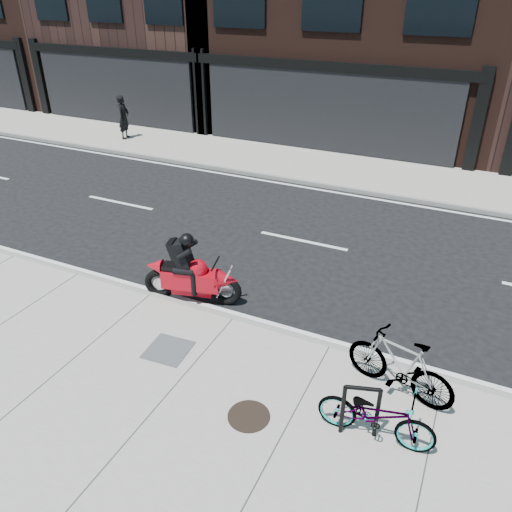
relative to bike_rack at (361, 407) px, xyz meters
The scene contains 10 objects.
ground 4.82m from the bike_rack, 128.75° to the left, with size 120.00×120.00×0.00m, color black.
sidewalk_near 3.31m from the bike_rack, 156.90° to the right, with size 60.00×6.00×0.13m, color gray.
sidewalk_far 11.87m from the bike_rack, 104.60° to the left, with size 60.00×3.50×0.13m, color gray.
bike_rack is the anchor object (origin of this frame).
bicycle_front 0.25m from the bike_rack, ahead, with size 0.59×1.70×0.90m, color gray.
bicycle_rear 1.18m from the bike_rack, 73.24° to the left, with size 0.51×1.82×1.09m, color gray.
motorcycle 4.59m from the bike_rack, 152.07° to the left, with size 2.10×0.81×1.59m.
pedestrian 17.22m from the bike_rack, 139.32° to the left, with size 0.64×0.42×1.76m, color black.
manhole_cover 1.72m from the bike_rack, 166.02° to the right, with size 0.66×0.66×0.01m, color black.
utility_grate 3.66m from the bike_rack, behind, with size 0.75×0.75×0.01m, color #575659.
Camera 1 is at (3.85, -9.05, 6.01)m, focal length 35.00 mm.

